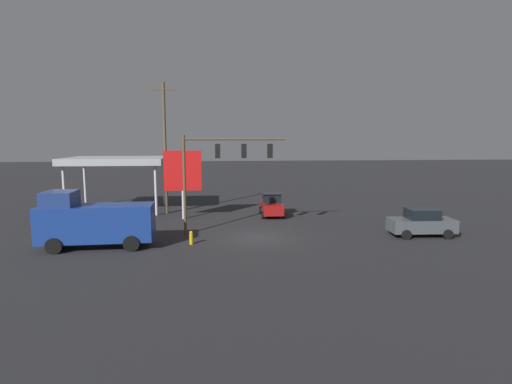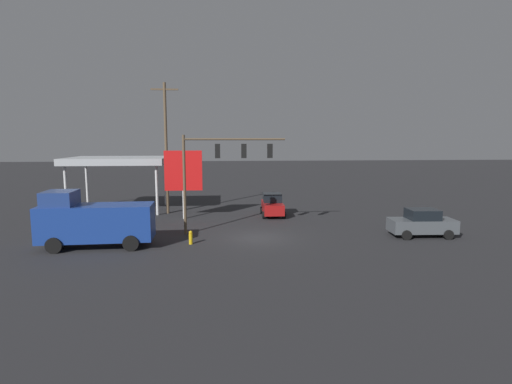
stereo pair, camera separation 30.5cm
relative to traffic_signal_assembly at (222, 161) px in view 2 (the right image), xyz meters
name	(u,v)px [view 2 (the right image)]	position (x,y,z in m)	size (l,w,h in m)	color
ground_plane	(258,238)	(-2.44, 1.50, -5.21)	(200.00, 200.00, 0.00)	#262628
traffic_signal_assembly	(222,161)	(0.00, 0.00, 0.00)	(7.19, 0.43, 7.01)	brown
utility_pole	(166,146)	(4.97, -8.33, 0.92)	(2.40, 0.26, 11.67)	brown
gas_station_canopy	(119,161)	(9.68, -10.30, -0.54)	(8.99, 6.73, 5.04)	#B2B7BC
price_sign	(183,172)	(3.25, -5.70, -1.25)	(3.15, 0.27, 5.78)	silver
sedan_far	(422,223)	(-13.77, 2.14, -4.26)	(4.49, 2.24, 1.93)	#474C51
hatchback_crossing	(272,205)	(-4.40, -6.34, -4.27)	(2.04, 3.85, 1.97)	maroon
delivery_truck	(94,221)	(7.97, 3.08, -3.52)	(6.87, 2.74, 3.58)	navy
fire_hydrant	(191,237)	(2.06, 2.85, -4.78)	(0.24, 0.24, 0.88)	gold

